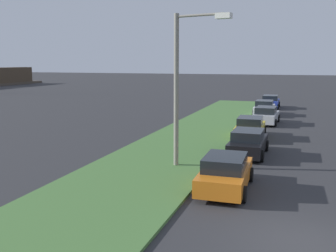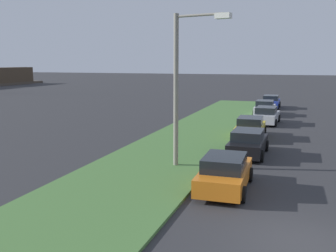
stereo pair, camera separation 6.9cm
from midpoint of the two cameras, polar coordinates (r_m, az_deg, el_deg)
name	(u,v)px [view 1 (the left image)]	position (r m, az deg, el deg)	size (l,w,h in m)	color
ground	(302,243)	(12.51, 18.92, -15.95)	(300.00, 300.00, 0.00)	#2D2D30
grass_median	(172,150)	(23.04, 0.56, -3.60)	(60.00, 6.00, 0.12)	#477238
parked_car_orange	(225,173)	(16.35, 8.27, -6.79)	(4.34, 2.09, 1.47)	orange
parked_car_black	(248,143)	(22.45, 11.56, -2.42)	(4.32, 2.06, 1.47)	black
parked_car_yellow	(250,128)	(27.61, 11.86, -0.23)	(4.34, 2.10, 1.47)	gold
parked_car_silver	(266,115)	(34.14, 14.10, 1.51)	(4.37, 2.16, 1.47)	#B2B5BA
parked_car_white	(264,108)	(39.70, 13.88, 2.60)	(4.31, 2.04, 1.47)	silver
parked_car_blue	(270,102)	(45.84, 14.71, 3.45)	(4.31, 2.03, 1.47)	#23389E
streetlight	(183,80)	(18.85, 2.06, 6.79)	(0.88, 2.85, 7.50)	gray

